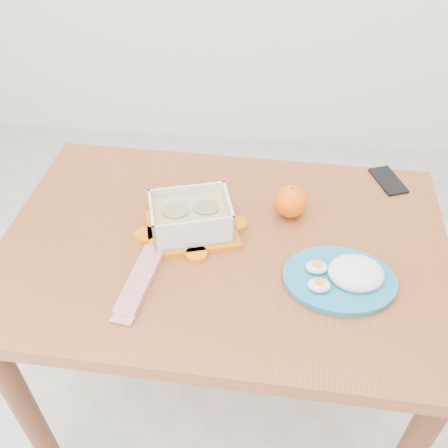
# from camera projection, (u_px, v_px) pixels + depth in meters

# --- Properties ---
(ground) EXTENTS (3.50, 3.50, 0.00)m
(ground) POSITION_uv_depth(u_px,v_px,m) (232.00, 441.00, 1.60)
(ground) COLOR #B7B7B2
(ground) RESTS_ON ground
(dining_table) EXTENTS (1.10, 0.75, 0.75)m
(dining_table) POSITION_uv_depth(u_px,v_px,m) (224.00, 274.00, 1.27)
(dining_table) COLOR #AA5A30
(dining_table) RESTS_ON ground
(food_container) EXTENTS (0.25, 0.22, 0.09)m
(food_container) POSITION_uv_depth(u_px,v_px,m) (191.00, 218.00, 1.19)
(food_container) COLOR orange
(food_container) RESTS_ON dining_table
(orange_fruit) EXTENTS (0.08, 0.08, 0.08)m
(orange_fruit) POSITION_uv_depth(u_px,v_px,m) (291.00, 201.00, 1.24)
(orange_fruit) COLOR #FF5205
(orange_fruit) RESTS_ON dining_table
(rice_plate) EXTENTS (0.25, 0.25, 0.07)m
(rice_plate) POSITION_uv_depth(u_px,v_px,m) (345.00, 276.00, 1.09)
(rice_plate) COLOR teal
(rice_plate) RESTS_ON dining_table
(candy_bar) EXTENTS (0.07, 0.20, 0.02)m
(candy_bar) POSITION_uv_depth(u_px,v_px,m) (141.00, 279.00, 1.10)
(candy_bar) COLOR #B30912
(candy_bar) RESTS_ON dining_table
(smartphone) EXTENTS (0.10, 0.14, 0.01)m
(smartphone) POSITION_uv_depth(u_px,v_px,m) (388.00, 181.00, 1.37)
(smartphone) COLOR black
(smartphone) RESTS_ON dining_table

